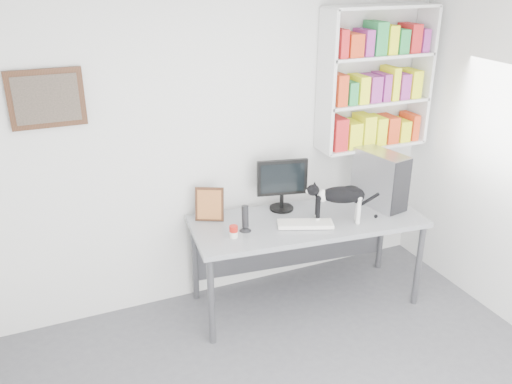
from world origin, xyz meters
TOP-DOWN VIEW (x-y plane):
  - room at (0.00, 0.00)m, footprint 4.01×4.01m
  - bookshelf at (1.40, 1.85)m, footprint 1.03×0.28m
  - wall_art at (-1.30, 1.97)m, footprint 0.52×0.04m
  - desk at (0.58, 1.49)m, footprint 2.00×0.95m
  - monitor at (0.46, 1.76)m, footprint 0.47×0.30m
  - keyboard at (0.50, 1.39)m, footprint 0.48×0.32m
  - pc_tower at (1.29, 1.52)m, footprint 0.30×0.52m
  - speaker at (0.02, 1.50)m, footprint 0.12×0.12m
  - leaning_print at (-0.18, 1.81)m, footprint 0.25×0.19m
  - soup_can at (-0.11, 1.43)m, footprint 0.08×0.08m
  - cat at (0.79, 1.34)m, footprint 0.55×0.35m

SIDE VIEW (x-z plane):
  - desk at x=0.58m, z-range 0.00..0.81m
  - keyboard at x=0.50m, z-range 0.81..0.84m
  - soup_can at x=-0.11m, z-range 0.81..0.91m
  - speaker at x=0.02m, z-range 0.81..1.03m
  - leaning_print at x=-0.18m, z-range 0.81..1.10m
  - cat at x=0.79m, z-range 0.81..1.14m
  - monitor at x=0.46m, z-range 0.81..1.27m
  - pc_tower at x=1.29m, z-range 0.81..1.29m
  - room at x=0.00m, z-range 0.00..2.70m
  - bookshelf at x=1.40m, z-range 1.23..2.47m
  - wall_art at x=-1.30m, z-range 1.69..2.11m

